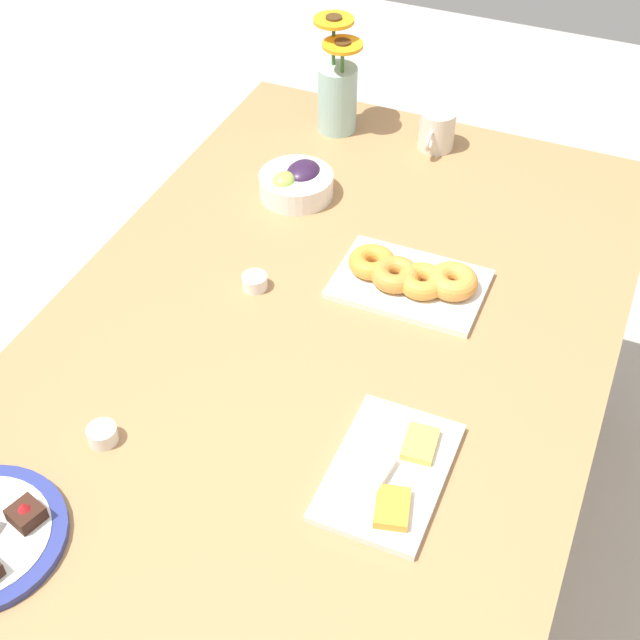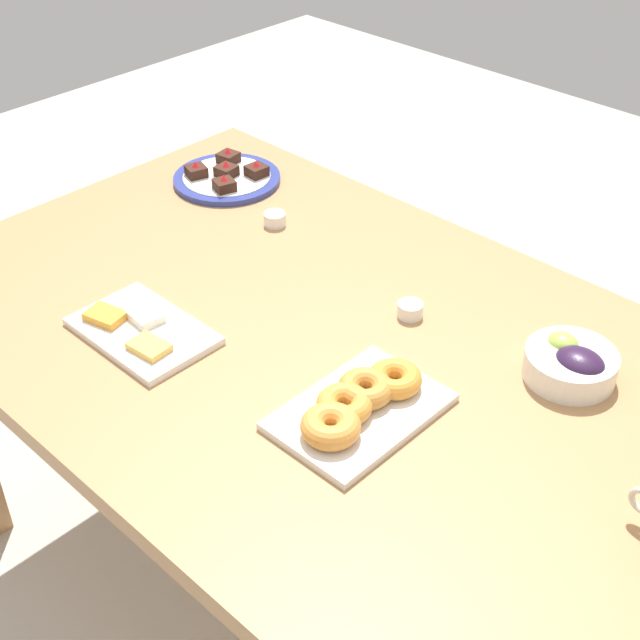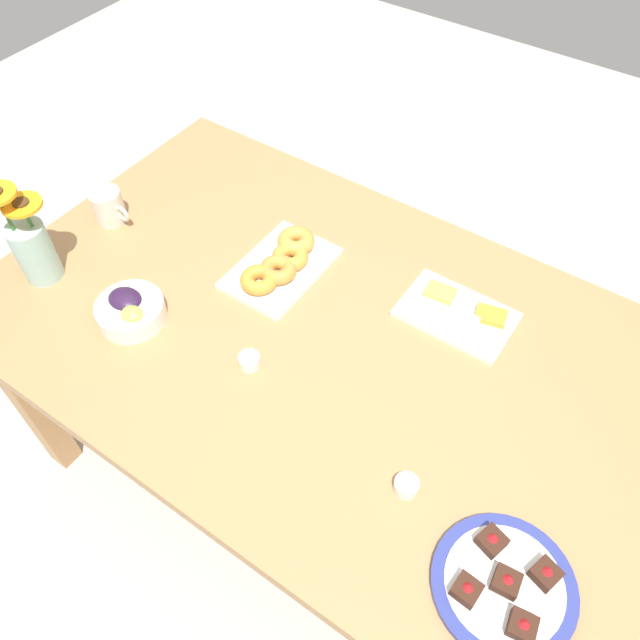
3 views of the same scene
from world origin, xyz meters
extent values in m
plane|color=#B7B2A8|center=(0.00, 0.00, 0.00)|extent=(6.00, 6.00, 0.00)
cube|color=#A87A4C|center=(0.00, 0.00, 0.72)|extent=(1.60, 1.00, 0.04)
cube|color=#A87A4C|center=(0.72, -0.42, 0.35)|extent=(0.07, 0.07, 0.70)
cylinder|color=white|center=(-0.38, -0.22, 0.77)|extent=(0.16, 0.16, 0.05)
ellipsoid|color=#2D1938|center=(-0.40, -0.21, 0.79)|extent=(0.09, 0.07, 0.04)
ellipsoid|color=#9EC14C|center=(-0.35, -0.23, 0.79)|extent=(0.06, 0.05, 0.04)
cube|color=white|center=(0.24, 0.22, 0.75)|extent=(0.26, 0.17, 0.01)
cube|color=#EFB74C|center=(0.18, 0.25, 0.76)|extent=(0.07, 0.06, 0.01)
cube|color=white|center=(0.26, 0.20, 0.76)|extent=(0.07, 0.06, 0.02)
cube|color=orange|center=(0.31, 0.25, 0.76)|extent=(0.08, 0.07, 0.02)
cube|color=white|center=(-0.19, 0.10, 0.75)|extent=(0.19, 0.28, 0.01)
torus|color=orange|center=(-0.20, 0.03, 0.77)|extent=(0.11, 0.11, 0.04)
torus|color=#CA8336|center=(-0.18, 0.08, 0.77)|extent=(0.12, 0.12, 0.04)
torus|color=orange|center=(-0.18, 0.13, 0.77)|extent=(0.12, 0.12, 0.04)
torus|color=orange|center=(-0.20, 0.18, 0.77)|extent=(0.13, 0.13, 0.04)
cylinder|color=white|center=(0.35, -0.22, 0.75)|extent=(0.05, 0.05, 0.03)
cylinder|color=#C68923|center=(0.35, -0.22, 0.76)|extent=(0.04, 0.04, 0.01)
cylinder|color=white|center=(-0.07, -0.17, 0.75)|extent=(0.05, 0.05, 0.03)
cylinder|color=maroon|center=(-0.07, -0.17, 0.76)|extent=(0.04, 0.04, 0.01)
cylinder|color=navy|center=(0.58, -0.29, 0.75)|extent=(0.25, 0.25, 0.01)
cylinder|color=white|center=(0.58, -0.29, 0.75)|extent=(0.21, 0.21, 0.01)
cube|color=#381E14|center=(0.53, -0.24, 0.77)|extent=(0.05, 0.05, 0.02)
cone|color=red|center=(0.53, -0.24, 0.79)|extent=(0.02, 0.02, 0.01)
cube|color=#381E14|center=(0.63, -0.24, 0.77)|extent=(0.06, 0.06, 0.02)
cone|color=red|center=(0.63, -0.24, 0.79)|extent=(0.02, 0.02, 0.01)
cube|color=#381E14|center=(0.53, -0.34, 0.77)|extent=(0.05, 0.05, 0.02)
cone|color=red|center=(0.53, -0.34, 0.79)|extent=(0.02, 0.02, 0.01)
cube|color=#381E14|center=(0.63, -0.34, 0.77)|extent=(0.05, 0.05, 0.02)
cone|color=red|center=(0.63, -0.34, 0.79)|extent=(0.02, 0.02, 0.01)
cube|color=#381E14|center=(0.58, -0.29, 0.77)|extent=(0.05, 0.05, 0.02)
cone|color=red|center=(0.58, -0.29, 0.79)|extent=(0.02, 0.02, 0.01)
camera|label=1|loc=(1.05, 0.44, 1.85)|focal=50.00mm
camera|label=2|loc=(-0.89, 0.92, 1.72)|focal=50.00mm
camera|label=3|loc=(0.50, -0.73, 1.87)|focal=35.00mm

